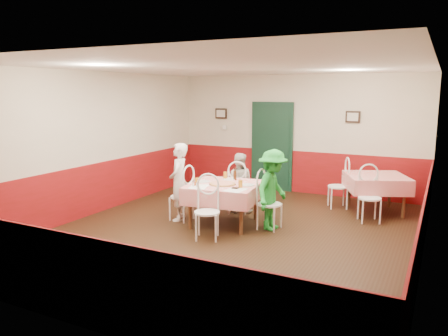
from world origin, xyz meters
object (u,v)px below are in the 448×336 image
at_px(diner_left, 179,182).
at_px(chair_near, 207,212).
at_px(chair_right, 270,204).
at_px(beer_bottle, 235,174).
at_px(chair_second_a, 338,187).
at_px(second_table, 375,194).
at_px(chair_far, 238,190).
at_px(glass_b, 240,184).
at_px(wallet, 235,188).
at_px(chair_left, 181,197).
at_px(pizza, 222,184).
at_px(diner_right, 273,190).
at_px(main_table, 224,204).
at_px(glass_a, 197,181).
at_px(glass_c, 225,175).
at_px(diner_far, 239,183).
at_px(chair_second_b, 370,198).

bearing_deg(diner_left, chair_near, 34.92).
height_order(chair_right, beer_bottle, beer_bottle).
height_order(chair_second_a, diner_left, diner_left).
bearing_deg(second_table, chair_second_a, 180.00).
bearing_deg(chair_right, chair_far, 55.40).
distance_m(glass_b, wallet, 0.13).
bearing_deg(chair_left, pizza, 95.66).
relative_size(wallet, diner_right, 0.08).
relative_size(main_table, beer_bottle, 5.59).
distance_m(chair_left, glass_a, 0.63).
distance_m(chair_far, beer_bottle, 0.63).
relative_size(pizza, diner_right, 0.32).
bearing_deg(diner_right, second_table, -32.65).
relative_size(chair_far, chair_near, 1.00).
bearing_deg(main_table, chair_left, -172.31).
bearing_deg(wallet, beer_bottle, 108.30).
height_order(chair_right, glass_b, chair_right).
bearing_deg(glass_a, glass_c, 73.69).
bearing_deg(diner_far, chair_right, 127.91).
relative_size(main_table, diner_right, 0.86).
distance_m(second_table, chair_near, 3.71).
xyz_separation_m(glass_a, diner_far, (0.27, 1.21, -0.22)).
xyz_separation_m(chair_left, chair_near, (0.96, -0.73, 0.00)).
height_order(second_table, diner_far, diner_far).
height_order(chair_far, chair_near, same).
height_order(chair_left, chair_near, same).
bearing_deg(chair_right, chair_left, 100.40).
bearing_deg(glass_a, chair_near, -46.35).
xyz_separation_m(chair_right, beer_bottle, (-0.81, 0.28, 0.42)).
bearing_deg(glass_a, main_table, 39.51).
xyz_separation_m(pizza, glass_a, (-0.39, -0.24, 0.05)).
bearing_deg(pizza, glass_a, -148.30).
height_order(pizza, diner_right, diner_right).
relative_size(chair_near, chair_second_b, 1.00).
distance_m(second_table, glass_c, 3.09).
bearing_deg(diner_right, chair_left, 101.13).
height_order(chair_near, glass_b, chair_near).
xyz_separation_m(chair_left, glass_a, (0.46, -0.20, 0.37)).
xyz_separation_m(chair_left, chair_far, (0.73, 0.96, 0.00)).
bearing_deg(wallet, chair_left, 164.97).
xyz_separation_m(chair_second_b, glass_b, (-1.95, -1.53, 0.38)).
height_order(chair_right, glass_c, chair_right).
bearing_deg(pizza, chair_left, -177.43).
xyz_separation_m(chair_near, diner_far, (-0.23, 1.73, 0.15)).
relative_size(chair_left, beer_bottle, 4.12).
height_order(chair_left, diner_right, diner_right).
xyz_separation_m(pizza, glass_c, (-0.18, 0.48, 0.05)).
bearing_deg(diner_far, wallet, 99.10).
relative_size(wallet, diner_far, 0.09).
xyz_separation_m(chair_far, diner_far, (-0.01, 0.05, 0.15)).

